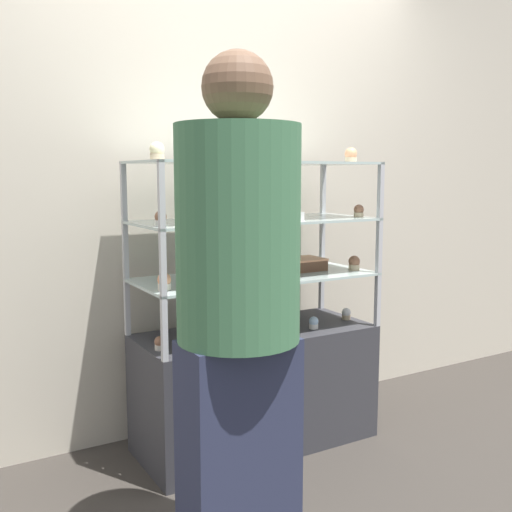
{
  "coord_description": "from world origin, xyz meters",
  "views": [
    {
      "loc": [
        -1.45,
        -2.46,
        1.34
      ],
      "look_at": [
        0.0,
        0.0,
        0.95
      ],
      "focal_mm": 42.0,
      "sensor_mm": 36.0,
      "label": 1
    }
  ],
  "objects": [
    {
      "name": "display_riser_middle",
      "position": [
        0.0,
        0.0,
        1.11
      ],
      "size": [
        1.16,
        0.49,
        0.27
      ],
      "color": "#B7B7BC",
      "rests_on": "display_riser_lower"
    },
    {
      "name": "cupcake_2",
      "position": [
        0.26,
        -0.12,
        0.61
      ],
      "size": [
        0.05,
        0.05,
        0.06
      ],
      "color": "white",
      "rests_on": "display_base"
    },
    {
      "name": "ground_plane",
      "position": [
        0.0,
        0.0,
        0.0
      ],
      "size": [
        20.0,
        20.0,
        0.0
      ],
      "primitive_type": "plane",
      "color": "#38332D"
    },
    {
      "name": "price_tag_0",
      "position": [
        -0.34,
        -0.23,
        0.6
      ],
      "size": [
        0.04,
        0.0,
        0.04
      ],
      "color": "white",
      "rests_on": "display_base"
    },
    {
      "name": "cupcake_5",
      "position": [
        -0.17,
        -0.1,
        0.89
      ],
      "size": [
        0.06,
        0.06,
        0.07
      ],
      "color": "beige",
      "rests_on": "display_riser_lower"
    },
    {
      "name": "cupcake_13",
      "position": [
        0.51,
        -0.07,
        1.43
      ],
      "size": [
        0.06,
        0.06,
        0.08
      ],
      "color": "#CCB28C",
      "rests_on": "display_riser_upper"
    },
    {
      "name": "cupcake_11",
      "position": [
        -0.19,
        -0.05,
        1.43
      ],
      "size": [
        0.06,
        0.06,
        0.08
      ],
      "color": "white",
      "rests_on": "display_riser_upper"
    },
    {
      "name": "display_base",
      "position": [
        0.0,
        0.0,
        0.29
      ],
      "size": [
        1.16,
        0.49,
        0.58
      ],
      "color": "#333338",
      "rests_on": "ground_plane"
    },
    {
      "name": "cupcake_10",
      "position": [
        -0.53,
        -0.09,
        1.43
      ],
      "size": [
        0.06,
        0.06,
        0.08
      ],
      "color": "#CCB28C",
      "rests_on": "display_riser_upper"
    },
    {
      "name": "cupcake_1",
      "position": [
        -0.26,
        -0.08,
        0.61
      ],
      "size": [
        0.05,
        0.05,
        0.06
      ],
      "color": "beige",
      "rests_on": "display_base"
    },
    {
      "name": "cupcake_12",
      "position": [
        0.18,
        -0.06,
        1.43
      ],
      "size": [
        0.06,
        0.06,
        0.08
      ],
      "color": "white",
      "rests_on": "display_riser_upper"
    },
    {
      "name": "cupcake_9",
      "position": [
        0.52,
        -0.13,
        1.16
      ],
      "size": [
        0.05,
        0.05,
        0.06
      ],
      "color": "#CCB28C",
      "rests_on": "display_riser_middle"
    },
    {
      "name": "cupcake_6",
      "position": [
        0.52,
        -0.11,
        0.89
      ],
      "size": [
        0.06,
        0.06,
        0.07
      ],
      "color": "#CCB28C",
      "rests_on": "display_riser_lower"
    },
    {
      "name": "price_tag_3",
      "position": [
        0.01,
        -0.23,
        1.42
      ],
      "size": [
        0.04,
        0.0,
        0.04
      ],
      "color": "white",
      "rests_on": "display_riser_upper"
    },
    {
      "name": "cupcake_3",
      "position": [
        0.52,
        -0.05,
        0.61
      ],
      "size": [
        0.05,
        0.05,
        0.06
      ],
      "color": "#CCB28C",
      "rests_on": "display_base"
    },
    {
      "name": "cupcake_4",
      "position": [
        -0.52,
        -0.12,
        0.89
      ],
      "size": [
        0.06,
        0.06,
        0.07
      ],
      "color": "beige",
      "rests_on": "display_riser_lower"
    },
    {
      "name": "layer_cake_centerpiece",
      "position": [
        0.06,
        0.08,
        0.63
      ],
      "size": [
        0.21,
        0.21,
        0.1
      ],
      "color": "beige",
      "rests_on": "display_base"
    },
    {
      "name": "cupcake_8",
      "position": [
        -0.0,
        -0.11,
        1.16
      ],
      "size": [
        0.05,
        0.05,
        0.06
      ],
      "color": "white",
      "rests_on": "display_riser_middle"
    },
    {
      "name": "cupcake_0",
      "position": [
        -0.53,
        -0.07,
        0.61
      ],
      "size": [
        0.05,
        0.05,
        0.06
      ],
      "color": "beige",
      "rests_on": "display_base"
    },
    {
      "name": "display_riser_upper",
      "position": [
        0.0,
        0.0,
        1.38
      ],
      "size": [
        1.16,
        0.49,
        0.27
      ],
      "color": "#B7B7BC",
      "rests_on": "display_riser_middle"
    },
    {
      "name": "cupcake_7",
      "position": [
        -0.52,
        -0.1,
        1.16
      ],
      "size": [
        0.05,
        0.05,
        0.06
      ],
      "color": "white",
      "rests_on": "display_riser_middle"
    },
    {
      "name": "price_tag_1",
      "position": [
        -0.38,
        -0.23,
        0.88
      ],
      "size": [
        0.04,
        0.0,
        0.04
      ],
      "color": "white",
      "rests_on": "display_riser_lower"
    },
    {
      "name": "back_wall",
      "position": [
        0.0,
        0.39,
        1.3
      ],
      "size": [
        8.0,
        0.05,
        2.6
      ],
      "color": "beige",
      "rests_on": "ground_plane"
    },
    {
      "name": "display_riser_lower",
      "position": [
        0.0,
        0.0,
        0.84
      ],
      "size": [
        1.16,
        0.49,
        0.27
      ],
      "color": "#B7B7BC",
      "rests_on": "display_base"
    },
    {
      "name": "customer_figure",
      "position": [
        -0.53,
        -0.78,
        0.92
      ],
      "size": [
        0.4,
        0.4,
        1.72
      ],
      "color": "#282D47",
      "rests_on": "ground_plane"
    },
    {
      "name": "sheet_cake_frosted",
      "position": [
        0.27,
        0.02,
        0.88
      ],
      "size": [
        0.24,
        0.17,
        0.06
      ],
      "color": "brown",
      "rests_on": "display_riser_lower"
    },
    {
      "name": "price_tag_2",
      "position": [
        0.1,
        -0.23,
        1.15
      ],
      "size": [
        0.04,
        0.0,
        0.04
      ],
      "color": "white",
      "rests_on": "display_riser_middle"
    }
  ]
}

